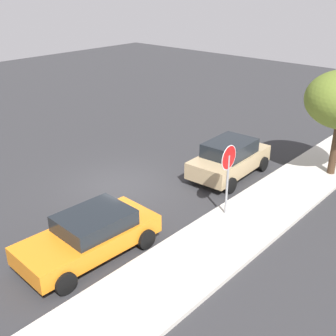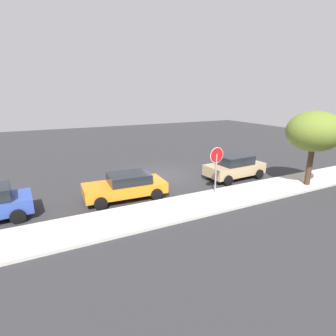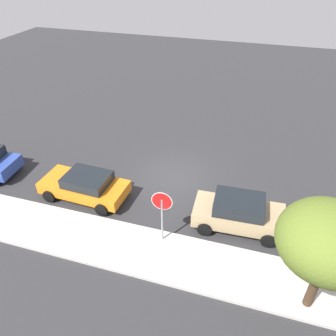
{
  "view_description": "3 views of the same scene",
  "coord_description": "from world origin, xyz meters",
  "px_view_note": "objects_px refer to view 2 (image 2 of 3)",
  "views": [
    {
      "loc": [
        10.1,
        11.77,
        7.68
      ],
      "look_at": [
        -1.26,
        1.55,
        0.8
      ],
      "focal_mm": 45.0,
      "sensor_mm": 36.0,
      "label": 1
    },
    {
      "loc": [
        7.62,
        15.7,
        5.4
      ],
      "look_at": [
        0.78,
        2.05,
        1.09
      ],
      "focal_mm": 28.0,
      "sensor_mm": 36.0,
      "label": 2
    },
    {
      "loc": [
        -3.9,
        13.91,
        10.66
      ],
      "look_at": [
        -0.05,
        1.3,
        1.44
      ],
      "focal_mm": 35.0,
      "sensor_mm": 36.0,
      "label": 3
    }
  ],
  "objects_px": {
    "stop_sign": "(216,162)",
    "parked_car_orange": "(126,186)",
    "street_tree_near_corner": "(314,132)",
    "parked_car_tan": "(235,167)"
  },
  "relations": [
    {
      "from": "stop_sign",
      "to": "street_tree_near_corner",
      "type": "height_order",
      "value": "street_tree_near_corner"
    },
    {
      "from": "stop_sign",
      "to": "street_tree_near_corner",
      "type": "relative_size",
      "value": 0.59
    },
    {
      "from": "parked_car_orange",
      "to": "parked_car_tan",
      "type": "bearing_deg",
      "value": -179.02
    },
    {
      "from": "stop_sign",
      "to": "parked_car_tan",
      "type": "bearing_deg",
      "value": -147.44
    },
    {
      "from": "parked_car_tan",
      "to": "parked_car_orange",
      "type": "xyz_separation_m",
      "value": [
        7.5,
        0.13,
        -0.09
      ]
    },
    {
      "from": "parked_car_tan",
      "to": "street_tree_near_corner",
      "type": "height_order",
      "value": "street_tree_near_corner"
    },
    {
      "from": "stop_sign",
      "to": "parked_car_orange",
      "type": "height_order",
      "value": "stop_sign"
    },
    {
      "from": "parked_car_tan",
      "to": "stop_sign",
      "type": "bearing_deg",
      "value": 32.56
    },
    {
      "from": "parked_car_tan",
      "to": "parked_car_orange",
      "type": "distance_m",
      "value": 7.5
    },
    {
      "from": "stop_sign",
      "to": "parked_car_orange",
      "type": "xyz_separation_m",
      "value": [
        4.56,
        -1.74,
        -1.17
      ]
    }
  ]
}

